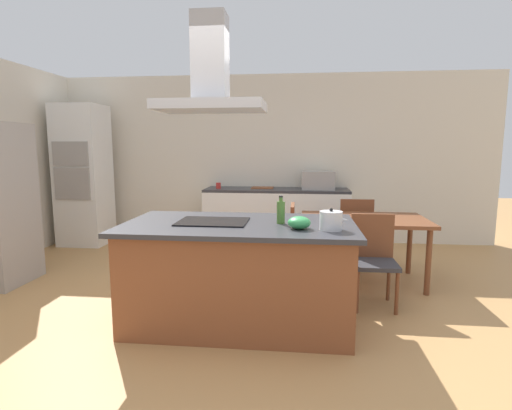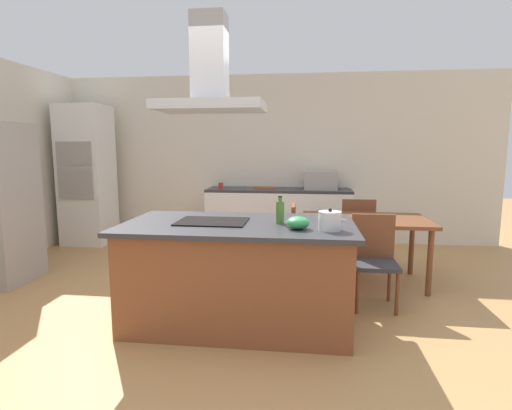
{
  "view_description": "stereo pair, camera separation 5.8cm",
  "coord_description": "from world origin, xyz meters",
  "px_view_note": "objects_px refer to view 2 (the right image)",
  "views": [
    {
      "loc": [
        0.52,
        -3.39,
        1.55
      ],
      "look_at": [
        0.1,
        0.4,
        1.0
      ],
      "focal_mm": 28.22,
      "sensor_mm": 36.0,
      "label": 1
    },
    {
      "loc": [
        0.58,
        -3.38,
        1.55
      ],
      "look_at": [
        0.1,
        0.4,
        1.0
      ],
      "focal_mm": 28.22,
      "sensor_mm": 36.0,
      "label": 2
    }
  ],
  "objects_px": {
    "dining_table": "(365,225)",
    "range_hood": "(210,80)",
    "mixing_bowl": "(298,223)",
    "wall_oven_stack": "(87,175)",
    "chair_at_left_end": "(284,237)",
    "cooktop": "(212,221)",
    "cutting_board": "(265,188)",
    "olive_oil_bottle": "(280,212)",
    "tea_kettle": "(330,221)",
    "chair_facing_island": "(374,254)",
    "chair_facing_back_wall": "(357,227)",
    "countertop_microwave": "(320,180)",
    "coffee_mug_red": "(221,185)"
  },
  "relations": [
    {
      "from": "mixing_bowl",
      "to": "cutting_board",
      "type": "height_order",
      "value": "mixing_bowl"
    },
    {
      "from": "chair_at_left_end",
      "to": "chair_facing_island",
      "type": "height_order",
      "value": "same"
    },
    {
      "from": "olive_oil_bottle",
      "to": "chair_facing_back_wall",
      "type": "bearing_deg",
      "value": 64.7
    },
    {
      "from": "dining_table",
      "to": "mixing_bowl",
      "type": "bearing_deg",
      "value": -117.02
    },
    {
      "from": "cooktop",
      "to": "chair_at_left_end",
      "type": "height_order",
      "value": "cooktop"
    },
    {
      "from": "wall_oven_stack",
      "to": "chair_at_left_end",
      "type": "distance_m",
      "value": 3.58
    },
    {
      "from": "tea_kettle",
      "to": "dining_table",
      "type": "height_order",
      "value": "tea_kettle"
    },
    {
      "from": "olive_oil_bottle",
      "to": "countertop_microwave",
      "type": "relative_size",
      "value": 0.48
    },
    {
      "from": "chair_at_left_end",
      "to": "wall_oven_stack",
      "type": "bearing_deg",
      "value": 156.37
    },
    {
      "from": "dining_table",
      "to": "cutting_board",
      "type": "bearing_deg",
      "value": 127.85
    },
    {
      "from": "olive_oil_bottle",
      "to": "chair_at_left_end",
      "type": "bearing_deg",
      "value": 91.23
    },
    {
      "from": "range_hood",
      "to": "chair_at_left_end",
      "type": "bearing_deg",
      "value": 65.33
    },
    {
      "from": "tea_kettle",
      "to": "chair_facing_back_wall",
      "type": "xyz_separation_m",
      "value": [
        0.48,
        2.11,
        -0.47
      ]
    },
    {
      "from": "dining_table",
      "to": "range_hood",
      "type": "height_order",
      "value": "range_hood"
    },
    {
      "from": "countertop_microwave",
      "to": "olive_oil_bottle",
      "type": "bearing_deg",
      "value": -98.63
    },
    {
      "from": "wall_oven_stack",
      "to": "range_hood",
      "type": "relative_size",
      "value": 2.44
    },
    {
      "from": "olive_oil_bottle",
      "to": "mixing_bowl",
      "type": "xyz_separation_m",
      "value": [
        0.16,
        -0.22,
        -0.05
      ]
    },
    {
      "from": "cooktop",
      "to": "chair_at_left_end",
      "type": "distance_m",
      "value": 1.41
    },
    {
      "from": "tea_kettle",
      "to": "olive_oil_bottle",
      "type": "xyz_separation_m",
      "value": [
        -0.41,
        0.23,
        0.03
      ]
    },
    {
      "from": "chair_facing_back_wall",
      "to": "range_hood",
      "type": "height_order",
      "value": "range_hood"
    },
    {
      "from": "cooktop",
      "to": "coffee_mug_red",
      "type": "distance_m",
      "value": 2.89
    },
    {
      "from": "olive_oil_bottle",
      "to": "chair_facing_back_wall",
      "type": "xyz_separation_m",
      "value": [
        0.89,
        1.88,
        -0.49
      ]
    },
    {
      "from": "cooktop",
      "to": "dining_table",
      "type": "bearing_deg",
      "value": 39.75
    },
    {
      "from": "countertop_microwave",
      "to": "tea_kettle",
      "type": "bearing_deg",
      "value": -90.47
    },
    {
      "from": "cutting_board",
      "to": "olive_oil_bottle",
      "type": "bearing_deg",
      "value": -81.6
    },
    {
      "from": "countertop_microwave",
      "to": "cooktop",
      "type": "bearing_deg",
      "value": -109.62
    },
    {
      "from": "cooktop",
      "to": "cutting_board",
      "type": "height_order",
      "value": "cutting_board"
    },
    {
      "from": "dining_table",
      "to": "chair_facing_island",
      "type": "relative_size",
      "value": 1.57
    },
    {
      "from": "tea_kettle",
      "to": "olive_oil_bottle",
      "type": "height_order",
      "value": "olive_oil_bottle"
    },
    {
      "from": "cutting_board",
      "to": "range_hood",
      "type": "bearing_deg",
      "value": -93.16
    },
    {
      "from": "tea_kettle",
      "to": "olive_oil_bottle",
      "type": "distance_m",
      "value": 0.47
    },
    {
      "from": "cutting_board",
      "to": "wall_oven_stack",
      "type": "relative_size",
      "value": 0.15
    },
    {
      "from": "cooktop",
      "to": "tea_kettle",
      "type": "distance_m",
      "value": 1.03
    },
    {
      "from": "dining_table",
      "to": "range_hood",
      "type": "bearing_deg",
      "value": -140.25
    },
    {
      "from": "countertop_microwave",
      "to": "cutting_board",
      "type": "xyz_separation_m",
      "value": [
        -0.86,
        0.05,
        -0.13
      ]
    },
    {
      "from": "mixing_bowl",
      "to": "range_hood",
      "type": "xyz_separation_m",
      "value": [
        -0.75,
        0.2,
        1.15
      ]
    },
    {
      "from": "cooktop",
      "to": "coffee_mug_red",
      "type": "bearing_deg",
      "value": 100.6
    },
    {
      "from": "dining_table",
      "to": "chair_at_left_end",
      "type": "distance_m",
      "value": 0.93
    },
    {
      "from": "mixing_bowl",
      "to": "wall_oven_stack",
      "type": "xyz_separation_m",
      "value": [
        -3.42,
        2.85,
        0.15
      ]
    },
    {
      "from": "chair_facing_island",
      "to": "chair_facing_back_wall",
      "type": "height_order",
      "value": "same"
    },
    {
      "from": "olive_oil_bottle",
      "to": "chair_facing_back_wall",
      "type": "height_order",
      "value": "olive_oil_bottle"
    },
    {
      "from": "dining_table",
      "to": "chair_facing_back_wall",
      "type": "relative_size",
      "value": 1.57
    },
    {
      "from": "wall_oven_stack",
      "to": "chair_at_left_end",
      "type": "bearing_deg",
      "value": -23.63
    },
    {
      "from": "mixing_bowl",
      "to": "dining_table",
      "type": "height_order",
      "value": "mixing_bowl"
    },
    {
      "from": "cutting_board",
      "to": "chair_at_left_end",
      "type": "distance_m",
      "value": 1.79
    },
    {
      "from": "cooktop",
      "to": "range_hood",
      "type": "distance_m",
      "value": 1.2
    },
    {
      "from": "mixing_bowl",
      "to": "chair_at_left_end",
      "type": "relative_size",
      "value": 0.21
    },
    {
      "from": "tea_kettle",
      "to": "chair_facing_island",
      "type": "distance_m",
      "value": 1.03
    },
    {
      "from": "coffee_mug_red",
      "to": "chair_facing_island",
      "type": "bearing_deg",
      "value": -48.45
    },
    {
      "from": "chair_facing_back_wall",
      "to": "cooktop",
      "type": "bearing_deg",
      "value": -127.98
    }
  ]
}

